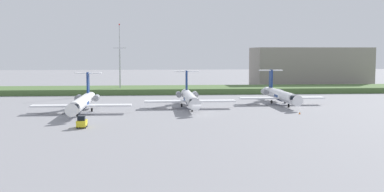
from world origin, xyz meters
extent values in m
plane|color=gray|center=(0.00, 30.00, 0.00)|extent=(500.00, 500.00, 0.00)
cube|color=#4C6B38|center=(0.00, 61.08, 0.94)|extent=(320.00, 20.00, 1.89)
cylinder|color=white|center=(-26.28, 6.46, 2.45)|extent=(2.70, 24.00, 2.70)
cone|color=white|center=(-26.28, -7.04, 2.45)|extent=(2.70, 3.00, 2.70)
cone|color=white|center=(-26.28, 20.46, 2.45)|extent=(2.30, 4.00, 2.29)
cube|color=black|center=(-26.28, -5.14, 2.92)|extent=(2.02, 1.80, 0.90)
cylinder|color=navy|center=(-26.28, 6.46, 2.30)|extent=(2.76, 3.60, 2.76)
cube|color=white|center=(-32.18, 5.46, 1.84)|extent=(11.00, 3.20, 0.36)
cube|color=white|center=(-20.37, 5.46, 1.84)|extent=(11.00, 3.20, 0.36)
cube|color=navy|center=(-26.28, 17.46, 6.40)|extent=(0.36, 3.20, 5.20)
cube|color=white|center=(-26.28, 17.76, 8.80)|extent=(6.80, 1.80, 0.24)
cylinder|color=gray|center=(-28.53, 15.66, 2.65)|extent=(1.50, 3.40, 1.50)
cylinder|color=gray|center=(-24.03, 15.66, 2.65)|extent=(1.50, 3.40, 1.50)
cylinder|color=gray|center=(-26.28, -0.98, 1.00)|extent=(0.20, 0.20, 0.65)
cylinder|color=black|center=(-26.28, -0.98, 0.45)|extent=(0.30, 0.90, 0.90)
cylinder|color=black|center=(-28.18, 8.86, 0.45)|extent=(0.35, 0.90, 0.90)
cylinder|color=black|center=(-24.38, 8.86, 0.45)|extent=(0.35, 0.90, 0.90)
cylinder|color=white|center=(-0.60, 14.28, 2.45)|extent=(2.70, 24.00, 2.70)
cone|color=white|center=(-0.60, 0.78, 2.45)|extent=(2.70, 3.00, 2.70)
cone|color=white|center=(-0.60, 28.28, 2.45)|extent=(2.29, 4.00, 2.29)
cube|color=black|center=(-0.60, 2.68, 2.92)|extent=(2.03, 1.80, 0.90)
cylinder|color=navy|center=(-0.60, 14.28, 2.30)|extent=(2.76, 3.60, 2.76)
cube|color=white|center=(-6.51, 13.28, 1.84)|extent=(11.00, 3.20, 0.36)
cube|color=white|center=(5.30, 13.28, 1.84)|extent=(11.00, 3.20, 0.36)
cube|color=navy|center=(-0.60, 25.28, 6.40)|extent=(0.36, 3.20, 5.20)
cube|color=white|center=(-0.60, 25.58, 8.80)|extent=(6.80, 1.80, 0.24)
cylinder|color=gray|center=(-2.85, 23.48, 2.65)|extent=(1.50, 3.40, 1.50)
cylinder|color=gray|center=(1.65, 23.48, 2.65)|extent=(1.50, 3.40, 1.50)
cylinder|color=gray|center=(-0.60, 6.84, 1.00)|extent=(0.20, 0.20, 0.65)
cylinder|color=black|center=(-0.60, 6.84, 0.45)|extent=(0.30, 0.90, 0.90)
cylinder|color=black|center=(-2.50, 16.68, 0.45)|extent=(0.35, 0.90, 0.90)
cylinder|color=black|center=(1.30, 16.68, 0.45)|extent=(0.35, 0.90, 0.90)
cylinder|color=white|center=(24.64, 20.59, 2.45)|extent=(2.70, 24.00, 2.70)
cone|color=white|center=(24.64, 7.09, 2.45)|extent=(2.70, 3.00, 2.70)
cone|color=white|center=(24.64, 34.59, 2.45)|extent=(2.30, 4.00, 2.29)
cube|color=black|center=(24.64, 8.99, 2.92)|extent=(2.02, 1.80, 0.90)
cylinder|color=navy|center=(24.64, 20.59, 2.30)|extent=(2.76, 3.60, 2.76)
cube|color=white|center=(18.73, 19.59, 1.84)|extent=(11.00, 3.20, 0.36)
cube|color=white|center=(30.54, 19.59, 1.84)|extent=(11.00, 3.20, 0.36)
cube|color=navy|center=(24.64, 31.59, 6.40)|extent=(0.36, 3.20, 5.20)
cube|color=white|center=(24.64, 31.89, 8.80)|extent=(6.80, 1.80, 0.24)
cylinder|color=gray|center=(22.39, 29.79, 2.65)|extent=(1.50, 3.40, 1.50)
cylinder|color=gray|center=(26.89, 29.79, 2.65)|extent=(1.50, 3.40, 1.50)
cylinder|color=gray|center=(24.64, 13.15, 1.00)|extent=(0.20, 0.20, 0.65)
cylinder|color=black|center=(24.64, 13.15, 0.45)|extent=(0.30, 0.90, 0.90)
cylinder|color=black|center=(22.74, 22.99, 0.45)|extent=(0.35, 0.90, 0.90)
cylinder|color=black|center=(26.54, 22.99, 0.45)|extent=(0.35, 0.90, 0.90)
cylinder|color=#B2B2B7|center=(-20.92, 59.81, 7.55)|extent=(0.50, 0.50, 15.10)
cylinder|color=#B2B2B7|center=(-20.92, 59.81, 19.16)|extent=(0.28, 0.28, 8.13)
cube|color=#B2B2B7|center=(-20.92, 59.81, 15.50)|extent=(4.40, 0.20, 0.20)
sphere|color=red|center=(-20.92, 59.81, 23.47)|extent=(0.50, 0.50, 0.50)
cube|color=gray|center=(54.94, 86.29, 7.97)|extent=(46.62, 20.10, 15.94)
cube|color=yellow|center=(-23.27, -15.37, 0.85)|extent=(1.70, 3.20, 1.10)
cube|color=black|center=(-23.27, -15.93, 1.85)|extent=(1.36, 1.10, 0.90)
cylinder|color=black|center=(-24.02, -16.33, 0.30)|extent=(0.22, 0.60, 0.60)
cylinder|color=black|center=(-22.52, -16.33, 0.30)|extent=(0.22, 0.60, 0.60)
cylinder|color=black|center=(-24.02, -14.41, 0.30)|extent=(0.22, 0.60, 0.60)
cylinder|color=black|center=(-22.52, -14.41, 0.30)|extent=(0.22, 0.60, 0.60)
cone|color=orange|center=(23.37, 0.02, 0.28)|extent=(0.44, 0.44, 0.55)
camera|label=1|loc=(-10.32, -104.75, 14.05)|focal=44.48mm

